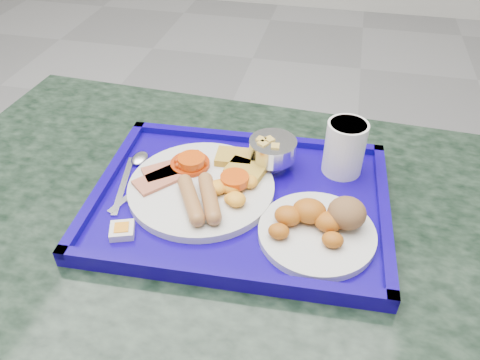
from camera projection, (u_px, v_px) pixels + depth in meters
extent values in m
plane|color=gray|center=(123.00, 334.00, 1.43)|extent=(6.00, 6.00, 0.00)
cylinder|color=slate|center=(221.00, 332.00, 1.04)|extent=(0.10, 0.10, 0.65)
cube|color=black|center=(216.00, 221.00, 0.82)|extent=(1.18, 0.82, 0.04)
cube|color=#110285|center=(240.00, 201.00, 0.82)|extent=(0.52, 0.39, 0.02)
cube|color=#110285|center=(255.00, 138.00, 0.94)|extent=(0.50, 0.04, 0.01)
cube|color=#110285|center=(219.00, 274.00, 0.67)|extent=(0.50, 0.04, 0.01)
cube|color=#110285|center=(384.00, 211.00, 0.77)|extent=(0.04, 0.37, 0.01)
cube|color=#110285|center=(107.00, 180.00, 0.84)|extent=(0.04, 0.37, 0.01)
cylinder|color=silver|center=(201.00, 188.00, 0.82)|extent=(0.26, 0.26, 0.01)
cube|color=#D47155|center=(168.00, 170.00, 0.84)|extent=(0.10, 0.09, 0.01)
cube|color=#D47155|center=(159.00, 179.00, 0.82)|extent=(0.09, 0.10, 0.01)
cylinder|color=#B73407|center=(190.00, 164.00, 0.86)|extent=(0.07, 0.07, 0.01)
sphere|color=#B73407|center=(204.00, 164.00, 0.84)|extent=(0.01, 0.01, 0.01)
sphere|color=#B73407|center=(184.00, 162.00, 0.85)|extent=(0.01, 0.01, 0.01)
sphere|color=#B73407|center=(178.00, 160.00, 0.85)|extent=(0.01, 0.01, 0.01)
sphere|color=#B73407|center=(194.00, 160.00, 0.85)|extent=(0.01, 0.01, 0.01)
sphere|color=#B73407|center=(177.00, 161.00, 0.85)|extent=(0.01, 0.01, 0.01)
sphere|color=#B73407|center=(196.00, 169.00, 0.83)|extent=(0.01, 0.01, 0.01)
sphere|color=#B73407|center=(182.00, 158.00, 0.86)|extent=(0.01, 0.01, 0.01)
sphere|color=#B73407|center=(197.00, 153.00, 0.87)|extent=(0.01, 0.01, 0.01)
sphere|color=#B73407|center=(195.00, 158.00, 0.86)|extent=(0.01, 0.01, 0.01)
sphere|color=#B73407|center=(181.00, 167.00, 0.84)|extent=(0.01, 0.01, 0.01)
sphere|color=#B73407|center=(203.00, 163.00, 0.85)|extent=(0.01, 0.01, 0.01)
sphere|color=#B73407|center=(189.00, 153.00, 0.87)|extent=(0.01, 0.01, 0.01)
sphere|color=#B73407|center=(190.00, 157.00, 0.86)|extent=(0.01, 0.01, 0.01)
sphere|color=#B73407|center=(186.00, 163.00, 0.85)|extent=(0.01, 0.01, 0.01)
sphere|color=#B73407|center=(194.00, 157.00, 0.86)|extent=(0.01, 0.01, 0.01)
sphere|color=#B73407|center=(178.00, 166.00, 0.84)|extent=(0.01, 0.01, 0.01)
cube|color=gold|center=(234.00, 157.00, 0.87)|extent=(0.07, 0.05, 0.01)
cube|color=gold|center=(246.00, 170.00, 0.84)|extent=(0.08, 0.06, 0.01)
cylinder|color=brown|center=(191.00, 199.00, 0.77)|extent=(0.07, 0.10, 0.03)
cylinder|color=brown|center=(209.00, 198.00, 0.77)|extent=(0.06, 0.10, 0.03)
ellipsoid|color=#FCA52A|center=(217.00, 187.00, 0.79)|extent=(0.03, 0.03, 0.02)
ellipsoid|color=#FCA52A|center=(234.00, 181.00, 0.81)|extent=(0.03, 0.03, 0.02)
ellipsoid|color=#FCA52A|center=(228.00, 188.00, 0.80)|extent=(0.02, 0.02, 0.01)
ellipsoid|color=#FCA52A|center=(232.00, 186.00, 0.80)|extent=(0.03, 0.03, 0.02)
ellipsoid|color=#FCA52A|center=(221.00, 185.00, 0.80)|extent=(0.03, 0.03, 0.02)
ellipsoid|color=#FCA52A|center=(231.00, 199.00, 0.78)|extent=(0.02, 0.02, 0.02)
ellipsoid|color=#FCA52A|center=(249.00, 182.00, 0.81)|extent=(0.03, 0.03, 0.02)
ellipsoid|color=#FCA52A|center=(235.00, 199.00, 0.77)|extent=(0.03, 0.03, 0.02)
ellipsoid|color=#FCA52A|center=(236.00, 200.00, 0.77)|extent=(0.03, 0.03, 0.02)
cylinder|color=#B73304|center=(192.00, 161.00, 0.84)|extent=(0.05, 0.05, 0.01)
cylinder|color=#B73304|center=(235.00, 179.00, 0.80)|extent=(0.05, 0.05, 0.01)
cylinder|color=silver|center=(317.00, 233.00, 0.74)|extent=(0.19, 0.19, 0.01)
ellipsoid|color=#B35C15|center=(333.00, 240.00, 0.70)|extent=(0.03, 0.03, 0.02)
ellipsoid|color=#B35C15|center=(328.00, 222.00, 0.73)|extent=(0.04, 0.04, 0.03)
ellipsoid|color=#B35C15|center=(309.00, 211.00, 0.74)|extent=(0.05, 0.05, 0.04)
ellipsoid|color=#B35C15|center=(288.00, 216.00, 0.74)|extent=(0.04, 0.04, 0.03)
ellipsoid|color=#B35C15|center=(279.00, 231.00, 0.71)|extent=(0.03, 0.03, 0.02)
ellipsoid|color=brown|center=(347.00, 213.00, 0.73)|extent=(0.06, 0.06, 0.05)
cylinder|color=silver|center=(272.00, 165.00, 0.88)|extent=(0.05, 0.05, 0.01)
cylinder|color=silver|center=(272.00, 160.00, 0.87)|extent=(0.02, 0.02, 0.02)
cylinder|color=silver|center=(273.00, 149.00, 0.85)|extent=(0.09, 0.09, 0.03)
cube|color=#E3BB56|center=(275.00, 148.00, 0.83)|extent=(0.02, 0.02, 0.01)
cube|color=#E3BB56|center=(263.00, 146.00, 0.84)|extent=(0.02, 0.02, 0.01)
cube|color=#E3BB56|center=(269.00, 141.00, 0.85)|extent=(0.02, 0.02, 0.01)
cube|color=#E3BB56|center=(261.00, 141.00, 0.85)|extent=(0.02, 0.02, 0.01)
cylinder|color=white|center=(345.00, 148.00, 0.84)|extent=(0.07, 0.07, 0.10)
cylinder|color=#F7510D|center=(348.00, 127.00, 0.81)|extent=(0.06, 0.06, 0.01)
cube|color=silver|center=(137.00, 190.00, 0.82)|extent=(0.05, 0.13, 0.00)
ellipsoid|color=silver|center=(140.00, 158.00, 0.89)|extent=(0.04, 0.05, 0.01)
cube|color=silver|center=(123.00, 185.00, 0.84)|extent=(0.04, 0.16, 0.00)
cube|color=silver|center=(122.00, 231.00, 0.74)|extent=(0.05, 0.05, 0.01)
cube|color=orange|center=(121.00, 227.00, 0.74)|extent=(0.03, 0.03, 0.00)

